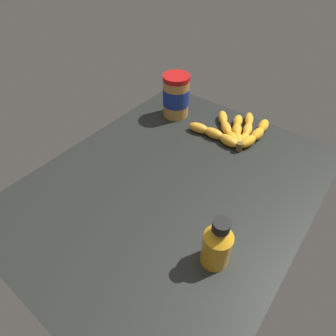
% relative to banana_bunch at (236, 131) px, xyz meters
% --- Properties ---
extents(ground_plane, '(0.94, 0.75, 0.04)m').
position_rel_banana_bunch_xyz_m(ground_plane, '(0.33, -0.03, -0.04)').
color(ground_plane, black).
extents(banana_bunch, '(0.23, 0.24, 0.04)m').
position_rel_banana_bunch_xyz_m(banana_bunch, '(0.00, 0.00, 0.00)').
color(banana_bunch, gold).
rests_on(banana_bunch, ground_plane).
extents(peanut_butter_jar, '(0.10, 0.10, 0.16)m').
position_rel_banana_bunch_xyz_m(peanut_butter_jar, '(0.03, -0.25, 0.06)').
color(peanut_butter_jar, '#BF8442').
rests_on(peanut_butter_jar, ground_plane).
extents(honey_bottle, '(0.07, 0.07, 0.15)m').
position_rel_banana_bunch_xyz_m(honey_bottle, '(0.46, 0.19, 0.05)').
color(honey_bottle, orange).
rests_on(honey_bottle, ground_plane).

